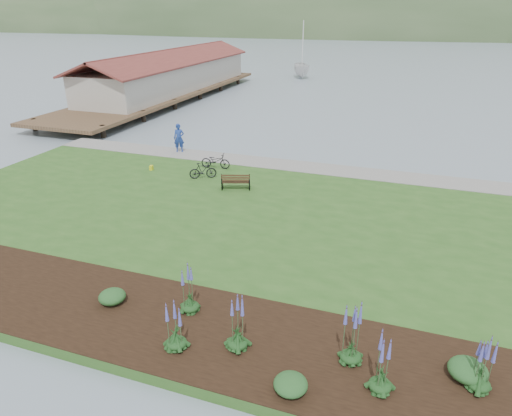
{
  "coord_description": "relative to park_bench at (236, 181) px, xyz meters",
  "views": [
    {
      "loc": [
        7.22,
        -20.15,
        9.71
      ],
      "look_at": [
        0.91,
        -2.16,
        1.3
      ],
      "focal_mm": 32.0,
      "sensor_mm": 36.0,
      "label": 1
    }
  ],
  "objects": [
    {
      "name": "shrub_2",
      "position": [
        11.17,
        -11.1,
        -0.18
      ],
      "size": [
        1.05,
        1.05,
        0.53
      ],
      "primitive_type": "ellipsoid",
      "color": "#1E4C21",
      "rests_on": "garden_bed"
    },
    {
      "name": "shoreline_path",
      "position": [
        1.68,
        5.07,
        -0.47
      ],
      "size": [
        34.0,
        2.2,
        0.03
      ],
      "primitive_type": "cube",
      "color": "gray",
      "rests_on": "lawn"
    },
    {
      "name": "echium_1",
      "position": [
        8.08,
        -11.5,
        0.51
      ],
      "size": [
        0.62,
        0.62,
        2.33
      ],
      "color": "#153B17",
      "rests_on": "garden_bed"
    },
    {
      "name": "echium_0",
      "position": [
        4.83,
        -12.03,
        0.32
      ],
      "size": [
        0.62,
        0.62,
        2.05
      ],
      "color": "#153B17",
      "rests_on": "garden_bed"
    },
    {
      "name": "ground",
      "position": [
        1.68,
        -1.83,
        -0.89
      ],
      "size": [
        600.0,
        600.0,
        0.0
      ],
      "primitive_type": "plane",
      "color": "gray",
      "rests_on": "ground"
    },
    {
      "name": "lawn",
      "position": [
        1.68,
        -3.83,
        -0.69
      ],
      "size": [
        34.0,
        20.0,
        0.4
      ],
      "primitive_type": "cube",
      "color": "#2A541D",
      "rests_on": "ground"
    },
    {
      "name": "echium_2",
      "position": [
        8.97,
        -12.32,
        0.23
      ],
      "size": [
        0.62,
        0.62,
        1.83
      ],
      "color": "#153B17",
      "rests_on": "garden_bed"
    },
    {
      "name": "pier_pavilion",
      "position": [
        -18.32,
        25.69,
        1.76
      ],
      "size": [
        8.0,
        36.0,
        5.4
      ],
      "color": "#4C3826",
      "rests_on": "ground"
    },
    {
      "name": "bicycle_b",
      "position": [
        -2.5,
        1.04,
        -0.0
      ],
      "size": [
        1.19,
        1.62,
        0.97
      ],
      "primitive_type": "imported",
      "rotation": [
        0.0,
        0.0,
        2.08
      ],
      "color": "black",
      "rests_on": "lawn"
    },
    {
      "name": "sailboat",
      "position": [
        -7.97,
        46.81,
        -0.89
      ],
      "size": [
        12.54,
        12.64,
        25.53
      ],
      "primitive_type": "imported",
      "rotation": [
        0.0,
        0.0,
        0.36
      ],
      "color": "silver",
      "rests_on": "ground"
    },
    {
      "name": "park_bench",
      "position": [
        0.0,
        0.0,
        0.0
      ],
      "size": [
        1.69,
        1.11,
        0.98
      ],
      "rotation": [
        0.0,
        0.0,
        0.33
      ],
      "color": "#312113",
      "rests_on": "lawn"
    },
    {
      "name": "bicycle_a",
      "position": [
        -2.55,
        3.0,
        0.0
      ],
      "size": [
        0.85,
        1.92,
        0.97
      ],
      "primitive_type": "imported",
      "rotation": [
        0.0,
        0.0,
        1.68
      ],
      "color": "black",
      "rests_on": "lawn"
    },
    {
      "name": "echium_4",
      "position": [
        2.68,
        -10.88,
        0.35
      ],
      "size": [
        0.62,
        0.62,
        2.12
      ],
      "color": "#153B17",
      "rests_on": "garden_bed"
    },
    {
      "name": "far_hillside",
      "position": [
        21.68,
        168.17,
        -0.89
      ],
      "size": [
        580.0,
        80.0,
        38.0
      ],
      "primitive_type": null,
      "color": "#36502D",
      "rests_on": "ground"
    },
    {
      "name": "shrub_0",
      "position": [
        -0.04,
        -11.34,
        -0.22
      ],
      "size": [
        0.91,
        0.91,
        0.46
      ],
      "primitive_type": "ellipsoid",
      "color": "#1E4C21",
      "rests_on": "garden_bed"
    },
    {
      "name": "person",
      "position": [
        -6.37,
        5.39,
        0.69
      ],
      "size": [
        1.0,
        0.85,
        2.34
      ],
      "primitive_type": "imported",
      "rotation": [
        0.0,
        0.0,
        0.36
      ],
      "color": "navy",
      "rests_on": "lawn"
    },
    {
      "name": "pannier",
      "position": [
        -6.2,
        1.34,
        -0.34
      ],
      "size": [
        0.21,
        0.29,
        0.29
      ],
      "primitive_type": "cube",
      "rotation": [
        0.0,
        0.0,
        0.15
      ],
      "color": "yellow",
      "rests_on": "lawn"
    },
    {
      "name": "echium_5",
      "position": [
        3.12,
        -12.62,
        0.21
      ],
      "size": [
        0.62,
        0.62,
        1.78
      ],
      "color": "#153B17",
      "rests_on": "garden_bed"
    },
    {
      "name": "shrub_1",
      "position": [
        6.76,
        -13.14,
        -0.22
      ],
      "size": [
        0.91,
        0.91,
        0.46
      ],
      "primitive_type": "ellipsoid",
      "color": "#1E4C21",
      "rests_on": "garden_bed"
    },
    {
      "name": "garden_bed",
      "position": [
        4.68,
        -11.63,
        -0.47
      ],
      "size": [
        24.0,
        4.4,
        0.04
      ],
      "primitive_type": "cube",
      "color": "black",
      "rests_on": "lawn"
    },
    {
      "name": "echium_3",
      "position": [
        11.42,
        -11.41,
        0.34
      ],
      "size": [
        0.62,
        0.62,
        1.86
      ],
      "color": "#153B17",
      "rests_on": "garden_bed"
    }
  ]
}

